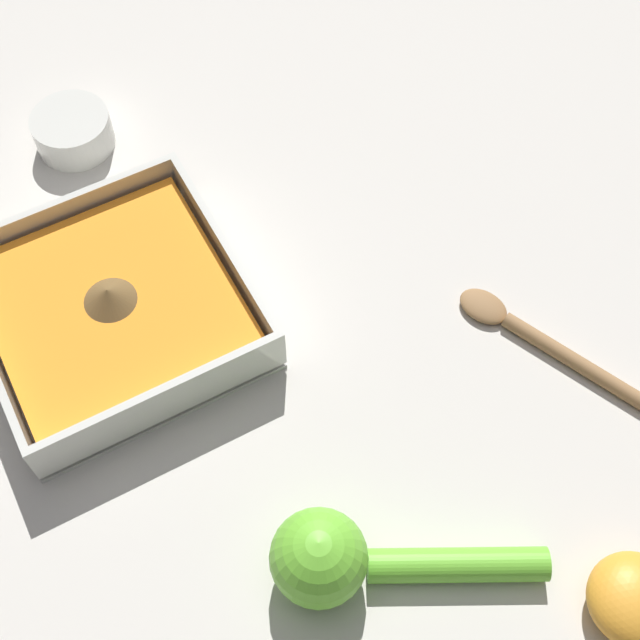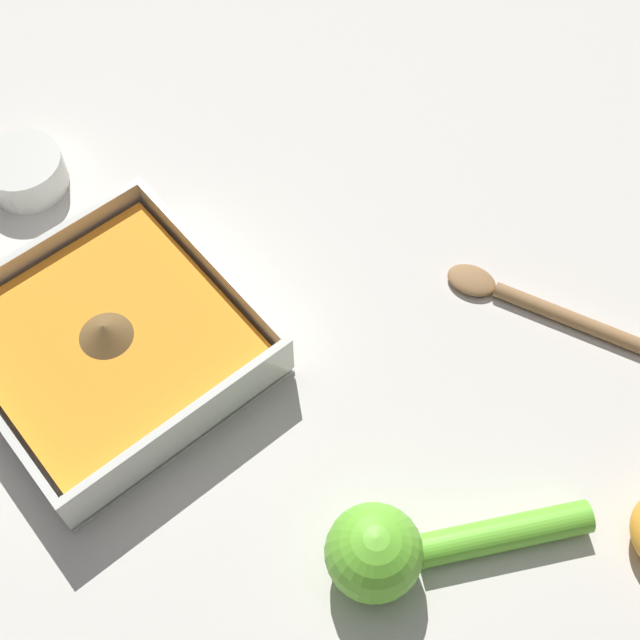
# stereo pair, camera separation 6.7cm
# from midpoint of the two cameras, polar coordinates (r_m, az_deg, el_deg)

# --- Properties ---
(ground_plane) EXTENTS (4.00, 4.00, 0.00)m
(ground_plane) POSITION_cam_midpoint_polar(r_m,az_deg,el_deg) (0.72, -15.93, -0.75)
(ground_plane) COLOR beige
(square_dish) EXTENTS (0.20, 0.20, 0.05)m
(square_dish) POSITION_cam_midpoint_polar(r_m,az_deg,el_deg) (0.69, -15.97, -1.84)
(square_dish) COLOR silver
(square_dish) RESTS_ON ground_plane
(spice_bowl) EXTENTS (0.07, 0.07, 0.03)m
(spice_bowl) POSITION_cam_midpoint_polar(r_m,az_deg,el_deg) (0.82, -20.64, 8.66)
(spice_bowl) COLOR silver
(spice_bowl) RESTS_ON ground_plane
(lemon_squeezer) EXTENTS (0.11, 0.17, 0.06)m
(lemon_squeezer) POSITION_cam_midpoint_polar(r_m,az_deg,el_deg) (0.60, 1.83, -14.73)
(lemon_squeezer) COLOR #6BC633
(lemon_squeezer) RESTS_ON ground_plane
(wooden_spoon) EXTENTS (0.19, 0.10, 0.01)m
(wooden_spoon) POSITION_cam_midpoint_polar(r_m,az_deg,el_deg) (0.71, 12.13, 0.28)
(wooden_spoon) COLOR olive
(wooden_spoon) RESTS_ON ground_plane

